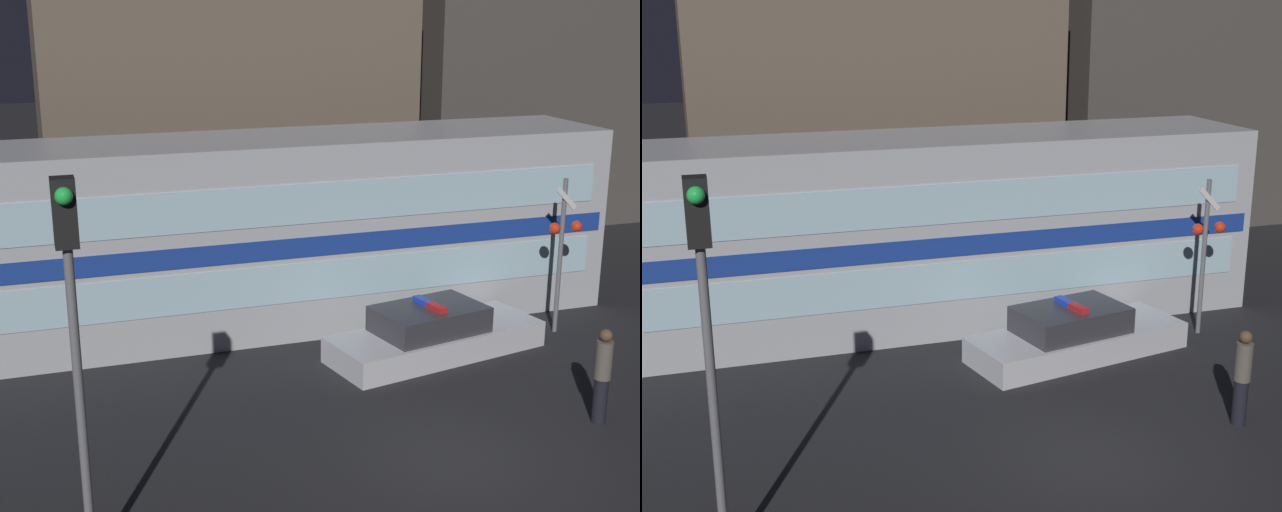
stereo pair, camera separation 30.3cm
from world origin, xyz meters
The scene contains 8 objects.
ground_plane centered at (0.00, 0.00, 0.00)m, with size 120.00×120.00×0.00m, color black.
train centered at (-2.57, 7.75, 2.29)m, with size 19.70×3.14×4.57m.
police_car centered at (1.78, 4.56, 0.46)m, with size 5.18×2.65×1.27m.
pedestrian centered at (3.28, 0.54, 0.96)m, with size 0.31×0.31×1.87m.
crossing_signal_near centered at (5.16, 4.87, 2.23)m, with size 0.84×0.32×3.73m.
traffic_light_corner centered at (-6.14, -0.93, 3.84)m, with size 0.30×0.46×5.55m.
building_left centered at (-0.53, 15.57, 4.20)m, with size 10.99×6.12×8.39m.
building_center centered at (11.32, 15.92, 4.45)m, with size 10.41×5.13×8.90m.
Camera 1 is at (-6.58, -12.25, 7.68)m, focal length 50.00 mm.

